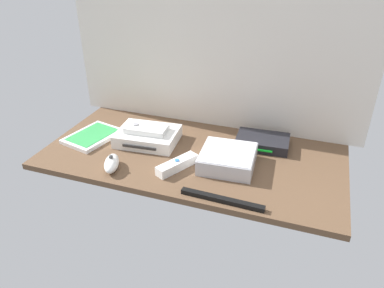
# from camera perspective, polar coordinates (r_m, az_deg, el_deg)

# --- Properties ---
(ground_plane) EXTENTS (1.00, 0.48, 0.02)m
(ground_plane) POSITION_cam_1_polar(r_m,az_deg,el_deg) (1.26, -0.00, -1.97)
(ground_plane) COLOR brown
(ground_plane) RESTS_ON ground
(back_wall) EXTENTS (1.10, 0.01, 0.64)m
(back_wall) POSITION_cam_1_polar(r_m,az_deg,el_deg) (1.35, 3.58, 15.33)
(back_wall) COLOR silver
(back_wall) RESTS_ON ground
(game_console) EXTENTS (0.22, 0.18, 0.04)m
(game_console) POSITION_cam_1_polar(r_m,az_deg,el_deg) (1.33, -6.78, 1.19)
(game_console) COLOR white
(game_console) RESTS_ON ground_plane
(mini_computer) EXTENTS (0.18, 0.18, 0.05)m
(mini_computer) POSITION_cam_1_polar(r_m,az_deg,el_deg) (1.19, 5.48, -2.22)
(mini_computer) COLOR silver
(mini_computer) RESTS_ON ground_plane
(game_case) EXTENTS (0.18, 0.22, 0.02)m
(game_case) POSITION_cam_1_polar(r_m,az_deg,el_deg) (1.40, -14.95, 1.17)
(game_case) COLOR white
(game_case) RESTS_ON ground_plane
(network_router) EXTENTS (0.19, 0.13, 0.03)m
(network_router) POSITION_cam_1_polar(r_m,az_deg,el_deg) (1.32, 10.72, 0.36)
(network_router) COLOR black
(network_router) RESTS_ON ground_plane
(remote_wand) EXTENTS (0.10, 0.15, 0.03)m
(remote_wand) POSITION_cam_1_polar(r_m,az_deg,el_deg) (1.18, -2.30, -3.19)
(remote_wand) COLOR white
(remote_wand) RESTS_ON ground_plane
(remote_nunchuk) EXTENTS (0.08, 0.11, 0.05)m
(remote_nunchuk) POSITION_cam_1_polar(r_m,az_deg,el_deg) (1.20, -12.18, -2.90)
(remote_nunchuk) COLOR white
(remote_nunchuk) RESTS_ON ground_plane
(remote_classic_pad) EXTENTS (0.15, 0.09, 0.02)m
(remote_classic_pad) POSITION_cam_1_polar(r_m,az_deg,el_deg) (1.32, -6.96, 2.33)
(remote_classic_pad) COLOR white
(remote_classic_pad) RESTS_ON game_console
(sensor_bar) EXTENTS (0.24, 0.03, 0.01)m
(sensor_bar) POSITION_cam_1_polar(r_m,az_deg,el_deg) (1.05, 4.61, -8.47)
(sensor_bar) COLOR black
(sensor_bar) RESTS_ON ground_plane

